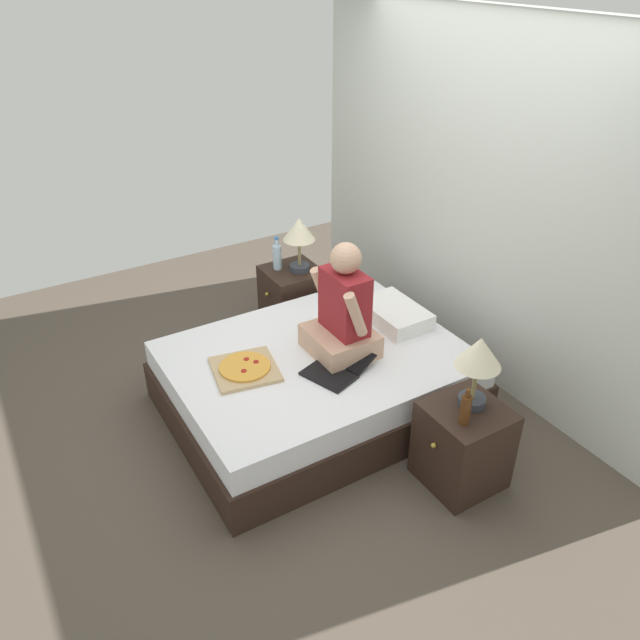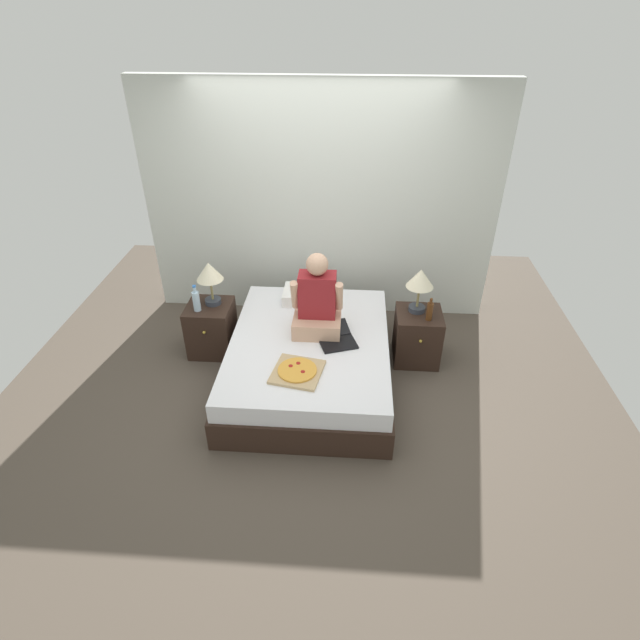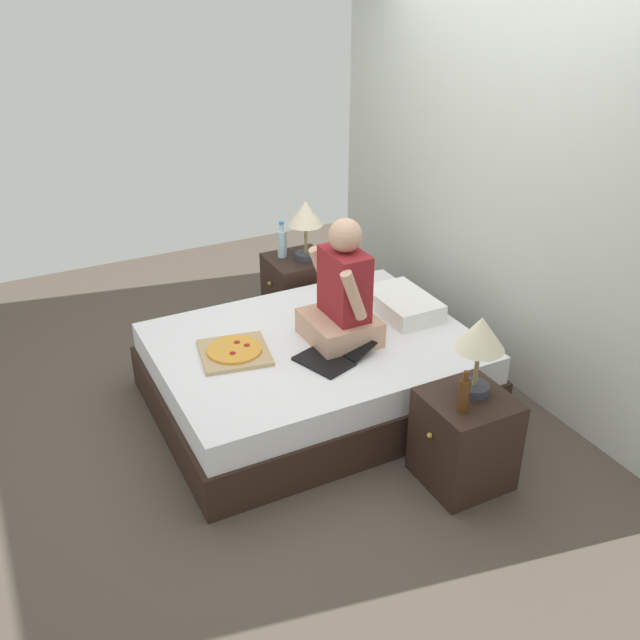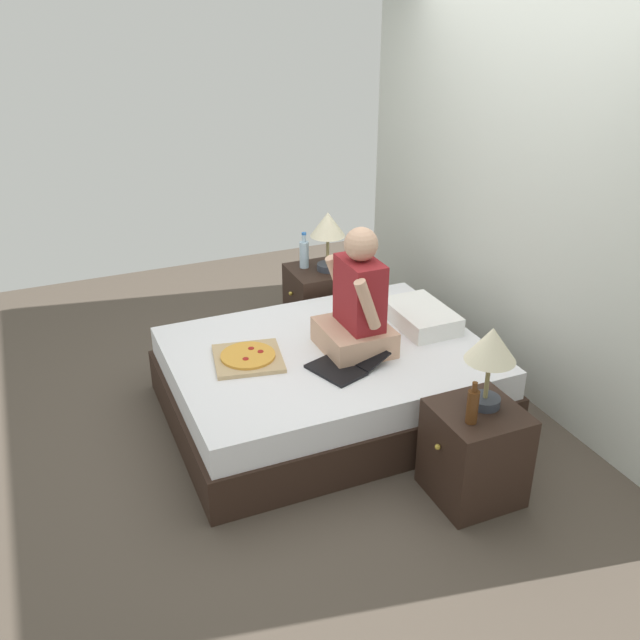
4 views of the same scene
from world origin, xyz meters
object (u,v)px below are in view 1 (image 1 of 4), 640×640
(water_bottle, at_px, (277,256))
(lamp_on_right_nightstand, at_px, (479,357))
(nightstand_left, at_px, (293,298))
(lamp_on_left_nightstand, at_px, (299,233))
(beer_bottle, at_px, (466,409))
(laptop, at_px, (335,369))
(bed, at_px, (316,381))
(pizza_box, at_px, (245,369))
(person_seated, at_px, (343,313))
(nightstand_right, at_px, (463,445))

(water_bottle, xyz_separation_m, lamp_on_right_nightstand, (2.13, 0.14, 0.22))
(nightstand_left, distance_m, lamp_on_left_nightstand, 0.60)
(lamp_on_left_nightstand, relative_size, lamp_on_right_nightstand, 1.00)
(beer_bottle, relative_size, laptop, 0.46)
(bed, xyz_separation_m, laptop, (0.25, -0.00, 0.25))
(beer_bottle, xyz_separation_m, pizza_box, (-1.17, -0.79, -0.16))
(lamp_on_left_nightstand, relative_size, laptop, 0.91)
(pizza_box, bearing_deg, nightstand_left, 137.95)
(nightstand_left, height_order, laptop, nightstand_left)
(bed, bearing_deg, beer_bottle, 14.68)
(lamp_on_left_nightstand, bearing_deg, person_seated, -14.49)
(nightstand_right, xyz_separation_m, person_seated, (-0.98, -0.22, 0.48))
(lamp_on_right_nightstand, relative_size, pizza_box, 0.96)
(nightstand_left, distance_m, nightstand_right, 2.08)
(laptop, bearing_deg, nightstand_right, 26.30)
(bed, xyz_separation_m, water_bottle, (-1.12, 0.30, 0.42))
(bed, distance_m, water_bottle, 1.23)
(lamp_on_left_nightstand, height_order, nightstand_right, lamp_on_left_nightstand)
(lamp_on_left_nightstand, xyz_separation_m, person_seated, (1.06, -0.27, -0.12))
(pizza_box, bearing_deg, laptop, 58.30)
(nightstand_right, height_order, laptop, nightstand_right)
(nightstand_right, bearing_deg, nightstand_left, 180.00)
(beer_bottle, distance_m, person_seated, 1.06)
(bed, height_order, beer_bottle, beer_bottle)
(pizza_box, bearing_deg, nightstand_right, 38.89)
(person_seated, bearing_deg, pizza_box, -100.15)
(bed, height_order, water_bottle, water_bottle)
(lamp_on_right_nightstand, bearing_deg, person_seated, -163.91)
(lamp_on_left_nightstand, distance_m, pizza_box, 1.38)
(beer_bottle, height_order, person_seated, person_seated)
(bed, relative_size, lamp_on_left_nightstand, 4.35)
(person_seated, bearing_deg, lamp_on_right_nightstand, 16.09)
(beer_bottle, bearing_deg, pizza_box, -146.07)
(lamp_on_left_nightstand, height_order, beer_bottle, lamp_on_left_nightstand)
(water_bottle, bearing_deg, person_seated, -6.48)
(lamp_on_left_nightstand, height_order, lamp_on_right_nightstand, same)
(nightstand_right, bearing_deg, water_bottle, -177.62)
(bed, height_order, pizza_box, pizza_box)
(nightstand_left, xyz_separation_m, laptop, (1.29, -0.39, 0.21))
(bed, relative_size, nightstand_right, 3.66)
(lamp_on_right_nightstand, distance_m, beer_bottle, 0.29)
(nightstand_right, xyz_separation_m, lamp_on_right_nightstand, (-0.03, 0.05, 0.59))
(laptop, height_order, pizza_box, laptop)
(nightstand_left, bearing_deg, nightstand_right, 0.00)
(water_bottle, xyz_separation_m, nightstand_right, (2.16, 0.09, -0.38))
(nightstand_right, distance_m, laptop, 0.91)
(lamp_on_right_nightstand, relative_size, laptop, 0.91)
(lamp_on_left_nightstand, bearing_deg, pizza_box, -44.81)
(bed, bearing_deg, lamp_on_left_nightstand, 156.22)
(nightstand_right, bearing_deg, laptop, -153.70)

